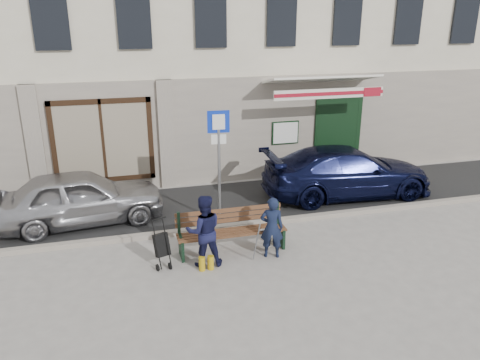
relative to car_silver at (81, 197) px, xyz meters
name	(u,v)px	position (x,y,z in m)	size (l,w,h in m)	color
ground	(262,256)	(3.81, -2.81, -0.68)	(80.00, 80.00, 0.00)	#9E9991
asphalt_lane	(228,203)	(3.81, 0.29, -0.68)	(60.00, 3.20, 0.01)	#282828
curb	(244,225)	(3.81, -1.31, -0.62)	(60.00, 0.18, 0.12)	#9E9384
building	(190,14)	(3.81, 5.64, 4.29)	(20.00, 8.27, 10.00)	beige
car_silver	(81,197)	(0.00, 0.00, 0.00)	(1.61, 4.00, 1.36)	#AEAEB3
car_navy	(347,172)	(7.26, 0.04, 0.02)	(1.97, 4.85, 1.41)	black
parking_sign	(219,149)	(3.31, -0.89, 1.23)	(0.53, 0.08, 2.83)	gray
bench	(230,232)	(3.19, -2.41, -0.22)	(2.40, 1.17, 0.98)	brown
man	(272,227)	(3.99, -2.88, 0.00)	(0.50, 0.33, 1.36)	#121A34
woman	(204,231)	(2.54, -2.86, 0.09)	(0.75, 0.58, 1.54)	#141537
stroller	(162,246)	(1.69, -2.67, -0.23)	(0.36, 0.47, 1.02)	black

